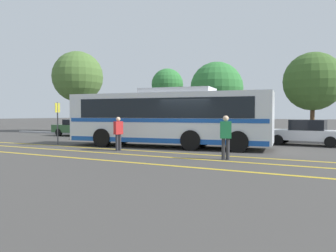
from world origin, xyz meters
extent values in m
plane|color=#423F3D|center=(0.00, 0.00, 0.00)|extent=(220.00, 220.00, 0.00)
cube|color=gold|center=(-1.46, -1.76, 0.00)|extent=(30.78, 0.20, 0.01)
cube|color=gold|center=(-1.46, -3.24, 0.00)|extent=(30.78, 0.20, 0.01)
cube|color=gold|center=(-1.46, -5.16, 0.00)|extent=(30.78, 0.20, 0.01)
cube|color=#99999E|center=(-1.46, 6.55, 0.07)|extent=(38.78, 0.36, 0.15)
cube|color=silver|center=(-1.46, 0.44, 1.60)|extent=(11.01, 3.81, 2.56)
cube|color=black|center=(-1.46, 0.44, 2.08)|extent=(9.52, 3.66, 1.01)
cube|color=#194CA5|center=(-1.46, 0.44, 1.46)|extent=(10.80, 3.82, 0.20)
cube|color=#194CA5|center=(-1.46, 0.44, 0.44)|extent=(10.80, 3.81, 0.24)
cube|color=black|center=(-6.83, -0.24, 1.65)|extent=(0.31, 2.17, 1.87)
cube|color=black|center=(-6.83, -0.24, 2.73)|extent=(0.26, 1.72, 0.24)
cube|color=silver|center=(-0.93, 0.51, 3.00)|extent=(3.99, 2.44, 0.26)
cube|color=black|center=(-7.11, -0.27, 0.55)|extent=(0.27, 1.85, 0.04)
cube|color=black|center=(-7.11, -0.27, 0.35)|extent=(0.27, 1.85, 0.04)
cylinder|color=black|center=(-4.63, -1.16, 0.50)|extent=(1.03, 0.40, 1.00)
cylinder|color=black|center=(-4.93, 1.20, 0.50)|extent=(1.03, 0.40, 1.00)
cylinder|color=black|center=(0.29, -0.54, 0.50)|extent=(1.03, 0.40, 1.00)
cylinder|color=black|center=(-0.01, 1.82, 0.50)|extent=(1.03, 0.40, 1.00)
cylinder|color=black|center=(2.54, -0.26, 0.50)|extent=(1.03, 0.40, 1.00)
cylinder|color=black|center=(2.24, 2.10, 0.50)|extent=(1.03, 0.40, 1.00)
cube|color=#335B33|center=(-11.95, 5.02, 0.61)|extent=(4.31, 1.96, 0.61)
cube|color=black|center=(-12.06, 5.02, 1.13)|extent=(1.83, 1.69, 0.43)
cylinder|color=black|center=(-10.61, 5.89, 0.30)|extent=(0.60, 0.21, 0.60)
cylinder|color=black|center=(-10.64, 4.10, 0.30)|extent=(0.60, 0.21, 0.60)
cylinder|color=black|center=(-13.27, 5.94, 0.30)|extent=(0.60, 0.21, 0.60)
cylinder|color=black|center=(-13.30, 4.14, 0.30)|extent=(0.60, 0.21, 0.60)
cube|color=black|center=(-5.92, 4.98, 0.60)|extent=(4.34, 1.98, 0.61)
cube|color=black|center=(-5.82, 4.99, 1.16)|extent=(1.87, 1.63, 0.51)
cylinder|color=black|center=(-7.19, 4.08, 0.30)|extent=(0.61, 0.23, 0.60)
cylinder|color=black|center=(-7.29, 5.73, 0.30)|extent=(0.61, 0.23, 0.60)
cylinder|color=black|center=(-4.56, 4.24, 0.30)|extent=(0.61, 0.23, 0.60)
cylinder|color=black|center=(-4.66, 5.88, 0.30)|extent=(0.61, 0.23, 0.60)
cube|color=olive|center=(-0.20, 4.98, 0.60)|extent=(4.57, 1.99, 0.60)
cube|color=black|center=(-0.32, 4.97, 1.17)|extent=(1.95, 1.67, 0.54)
cylinder|color=black|center=(1.15, 5.89, 0.30)|extent=(0.61, 0.22, 0.60)
cylinder|color=black|center=(1.22, 4.17, 0.30)|extent=(0.61, 0.22, 0.60)
cylinder|color=black|center=(-1.63, 5.78, 0.30)|extent=(0.61, 0.22, 0.60)
cylinder|color=black|center=(-1.56, 4.06, 0.30)|extent=(0.61, 0.22, 0.60)
cube|color=silver|center=(5.02, 5.02, 0.58)|extent=(4.50, 2.02, 0.57)
cube|color=black|center=(5.13, 5.01, 1.16)|extent=(1.96, 1.61, 0.59)
cylinder|color=black|center=(3.60, 4.35, 0.30)|extent=(0.61, 0.25, 0.60)
cylinder|color=black|center=(3.73, 5.92, 0.30)|extent=(0.61, 0.25, 0.60)
cylinder|color=black|center=(6.30, 4.12, 0.30)|extent=(0.61, 0.25, 0.60)
cylinder|color=black|center=(6.44, 5.69, 0.30)|extent=(0.61, 0.25, 0.60)
cylinder|color=#2D2D33|center=(-2.86, -2.25, 0.40)|extent=(0.14, 0.14, 0.80)
cylinder|color=#2D2D33|center=(-2.80, -2.09, 0.40)|extent=(0.14, 0.14, 0.80)
cube|color=red|center=(-2.83, -2.17, 1.11)|extent=(0.35, 0.47, 0.63)
sphere|color=beige|center=(-2.83, -2.17, 1.53)|extent=(0.22, 0.22, 0.22)
cylinder|color=#2D2D33|center=(2.68, -2.87, 0.42)|extent=(0.14, 0.14, 0.83)
cylinder|color=#2D2D33|center=(2.84, -2.81, 0.42)|extent=(0.14, 0.14, 0.83)
cube|color=#1E723F|center=(2.76, -2.84, 1.16)|extent=(0.47, 0.36, 0.66)
sphere|color=beige|center=(2.76, -2.84, 1.61)|extent=(0.23, 0.23, 0.23)
cylinder|color=#59595E|center=(-8.00, -1.07, 1.24)|extent=(0.07, 0.07, 2.48)
cube|color=yellow|center=(-8.00, -1.07, 2.15)|extent=(0.08, 0.40, 0.56)
cylinder|color=#513823|center=(-2.44, 11.17, 1.14)|extent=(0.28, 0.28, 2.28)
sphere|color=#337A38|center=(-2.44, 11.17, 3.94)|extent=(4.42, 4.42, 4.42)
cylinder|color=#513823|center=(-16.55, 9.90, 1.82)|extent=(0.28, 0.28, 3.64)
sphere|color=#4C7033|center=(-16.55, 9.90, 5.52)|extent=(5.03, 5.03, 5.03)
cylinder|color=#513823|center=(-6.93, 10.86, 1.68)|extent=(0.28, 0.28, 3.36)
sphere|color=#337A38|center=(-6.93, 10.86, 4.43)|extent=(2.83, 2.83, 2.83)
cylinder|color=#513823|center=(5.14, 8.44, 1.25)|extent=(0.28, 0.28, 2.50)
sphere|color=#3D6028|center=(5.14, 8.44, 3.93)|extent=(3.83, 3.83, 3.83)
camera|label=1|loc=(6.61, -15.13, 1.77)|focal=35.00mm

